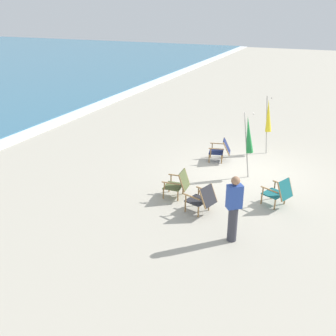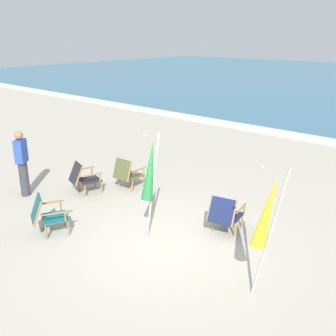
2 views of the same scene
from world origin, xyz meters
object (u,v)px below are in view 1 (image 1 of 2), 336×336
beach_chair_back_left (202,198)px  umbrella_furled_yellow (268,116)px  beach_chair_front_left (279,192)px  beach_chair_front_right (178,183)px  umbrella_furled_green (249,135)px  beach_chair_far_center (221,149)px  person_near_chairs (234,208)px

beach_chair_back_left → umbrella_furled_yellow: bearing=-7.2°
beach_chair_back_left → beach_chair_front_left: bearing=-56.3°
beach_chair_front_right → beach_chair_back_left: (-0.61, -0.92, -0.00)m
beach_chair_front_left → umbrella_furled_green: 2.29m
umbrella_furled_yellow → umbrella_furled_green: (-2.50, 0.16, 0.01)m
umbrella_furled_yellow → umbrella_furled_green: bearing=176.3°
beach_chair_front_right → umbrella_furled_yellow: (4.73, -1.59, 0.94)m
beach_chair_far_center → umbrella_furled_yellow: bearing=-39.8°
beach_chair_back_left → beach_chair_far_center: (3.81, 0.60, -0.00)m
beach_chair_front_left → beach_chair_far_center: size_ratio=1.03×
person_near_chairs → umbrella_furled_green: bearing=8.2°
person_near_chairs → beach_chair_back_left: bearing=47.9°
beach_chair_front_left → beach_chair_front_right: size_ratio=1.06×
beach_chair_front_left → beach_chair_front_right: (-0.58, 2.70, 0.00)m
beach_chair_far_center → umbrella_furled_yellow: umbrella_furled_yellow is taller
beach_chair_far_center → person_near_chairs: person_near_chairs is taller
beach_chair_front_right → umbrella_furled_yellow: bearing=-18.6°
person_near_chairs → beach_chair_front_right: bearing=51.6°
beach_chair_front_left → umbrella_furled_yellow: umbrella_furled_yellow is taller
beach_chair_back_left → umbrella_furled_green: 3.04m
beach_chair_front_right → umbrella_furled_yellow: 5.08m
beach_chair_far_center → umbrella_furled_yellow: (1.53, -1.27, 0.95)m
beach_chair_front_right → umbrella_furled_green: bearing=-32.8°
beach_chair_front_left → beach_chair_back_left: (-1.19, 1.78, -0.00)m
beach_chair_front_right → beach_chair_far_center: size_ratio=0.98×
beach_chair_back_left → person_near_chairs: bearing=-132.1°
beach_chair_front_left → umbrella_furled_green: bearing=37.5°
beach_chair_front_right → beach_chair_far_center: beach_chair_front_right is taller
umbrella_furled_green → person_near_chairs: bearing=-171.8°
beach_chair_back_left → umbrella_furled_yellow: size_ratio=0.41×
umbrella_furled_yellow → umbrella_furled_green: umbrella_furled_green is taller
umbrella_furled_green → person_near_chairs: size_ratio=1.29×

